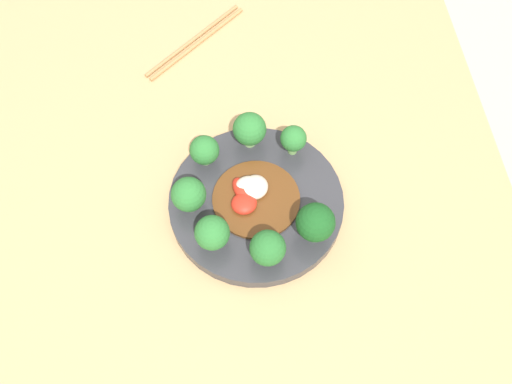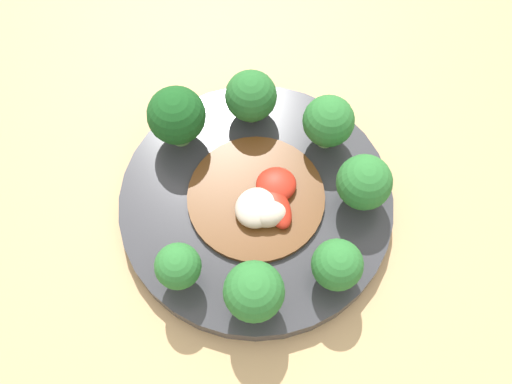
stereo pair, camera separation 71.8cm
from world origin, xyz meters
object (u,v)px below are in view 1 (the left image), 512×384
at_px(broccoli_southwest, 205,150).
at_px(broccoli_west, 250,129).
at_px(broccoli_south, 188,192).
at_px(broccoli_northeast, 315,223).
at_px(broccoli_northwest, 293,139).
at_px(chopsticks, 195,42).
at_px(stirfry_center, 252,194).
at_px(broccoli_southeast, 212,233).
at_px(plate, 256,202).
at_px(broccoli_east, 268,248).

distance_m(broccoli_southwest, broccoli_west, 0.08).
height_order(broccoli_south, broccoli_west, broccoli_west).
bearing_deg(broccoli_northeast, broccoli_northwest, -176.14).
bearing_deg(broccoli_northeast, broccoli_south, -112.40).
xyz_separation_m(broccoli_northeast, chopsticks, (-0.41, -0.15, -0.06)).
distance_m(broccoli_west, broccoli_northeast, 0.19).
xyz_separation_m(broccoli_northwest, stirfry_center, (0.07, -0.07, -0.03)).
bearing_deg(broccoli_northwest, stirfry_center, -44.42).
height_order(broccoli_southwest, stirfry_center, broccoli_southwest).
height_order(broccoli_southwest, broccoli_southeast, broccoli_southeast).
height_order(plate, broccoli_west, broccoli_west).
bearing_deg(plate, broccoli_northwest, 139.71).
xyz_separation_m(broccoli_south, broccoli_southeast, (0.07, 0.03, 0.00)).
bearing_deg(broccoli_southeast, broccoli_southwest, -179.35).
bearing_deg(broccoli_northeast, broccoli_east, -68.39).
relative_size(plate, broccoli_northeast, 3.76).
bearing_deg(broccoli_northwest, broccoli_southeast, -42.89).
relative_size(broccoli_west, broccoli_east, 1.08).
bearing_deg(plate, chopsticks, -167.91).
relative_size(broccoli_south, broccoli_east, 1.04).
bearing_deg(broccoli_southwest, chopsticks, -179.51).
xyz_separation_m(broccoli_northwest, chopsticks, (-0.26, -0.14, -0.05)).
xyz_separation_m(plate, broccoli_southeast, (0.07, -0.07, 0.05)).
xyz_separation_m(broccoli_south, chopsticks, (-0.34, 0.03, -0.05)).
height_order(broccoli_south, broccoli_east, broccoli_south).
relative_size(broccoli_south, broccoli_southeast, 1.00).
xyz_separation_m(plate, broccoli_west, (-0.10, 0.00, 0.05)).
distance_m(plate, broccoli_east, 0.11).
height_order(broccoli_northwest, chopsticks, broccoli_northwest).
bearing_deg(broccoli_northeast, plate, -132.45).
relative_size(broccoli_south, broccoli_northeast, 0.89).
xyz_separation_m(plate, broccoli_southwest, (-0.07, -0.07, 0.04)).
height_order(broccoli_west, broccoli_northwest, broccoli_west).
distance_m(broccoli_west, broccoli_southeast, 0.18).
relative_size(broccoli_southeast, chopsticks, 0.34).
xyz_separation_m(broccoli_west, broccoli_southeast, (0.17, -0.07, -0.00)).
bearing_deg(broccoli_south, broccoli_northeast, 67.60).
bearing_deg(broccoli_west, chopsticks, -162.82).
distance_m(broccoli_south, broccoli_east, 0.14).
xyz_separation_m(broccoli_southwest, broccoli_west, (-0.03, 0.07, 0.01)).
distance_m(broccoli_east, chopsticks, 0.45).
bearing_deg(plate, broccoli_southeast, -45.65).
bearing_deg(stirfry_center, broccoli_west, 175.91).
relative_size(broccoli_east, broccoli_northeast, 0.85).
bearing_deg(broccoli_northwest, broccoli_east, -19.04).
distance_m(stirfry_center, chopsticks, 0.34).
height_order(broccoli_southwest, broccoli_west, broccoli_west).
bearing_deg(broccoli_east, stirfry_center, -173.69).
xyz_separation_m(broccoli_southeast, stirfry_center, (-0.07, 0.06, -0.03)).
bearing_deg(plate, broccoli_east, 3.26).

